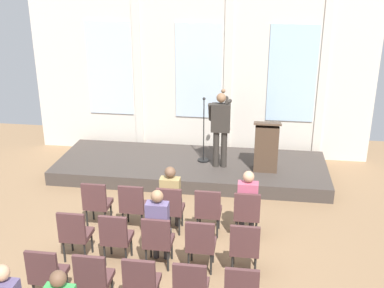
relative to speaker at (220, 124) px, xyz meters
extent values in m
plane|color=#846647|center=(-0.69, -3.69, -1.32)|extent=(13.64, 13.64, 0.00)
cube|color=silver|center=(-0.69, 1.56, 0.86)|extent=(8.59, 0.10, 4.36)
cube|color=silver|center=(-2.98, 1.50, 0.87)|extent=(1.16, 0.04, 2.37)
cube|color=silver|center=(-2.25, 1.50, 0.86)|extent=(0.20, 0.08, 4.36)
cube|color=silver|center=(-0.69, 1.50, 0.87)|extent=(1.16, 0.04, 2.37)
cube|color=silver|center=(0.04, 1.50, 0.86)|extent=(0.20, 0.08, 4.36)
cube|color=silver|center=(1.60, 1.50, 0.87)|extent=(1.16, 0.04, 2.37)
cube|color=silver|center=(2.33, 1.50, 0.86)|extent=(0.20, 0.08, 4.36)
cube|color=#3F3833|center=(-0.69, 0.16, -1.17)|extent=(6.32, 2.20, 0.31)
cylinder|color=#332D28|center=(-0.09, -0.02, -0.58)|extent=(0.14, 0.14, 0.85)
cylinder|color=#332D28|center=(0.09, -0.02, -0.58)|extent=(0.14, 0.14, 0.85)
cube|color=#332D28|center=(0.00, -0.02, 0.16)|extent=(0.42, 0.22, 0.64)
cube|color=#26663F|center=(0.00, 0.10, 0.24)|extent=(0.06, 0.01, 0.38)
sphere|color=#8C6647|center=(0.00, -0.01, 0.62)|extent=(0.21, 0.21, 0.21)
cylinder|color=#332D28|center=(-0.24, 0.06, 0.26)|extent=(0.09, 0.28, 0.45)
cylinder|color=#332D28|center=(0.15, 0.12, 0.51)|extent=(0.15, 0.36, 0.15)
cylinder|color=#332D28|center=(0.10, 0.25, 0.55)|extent=(0.11, 0.34, 0.15)
sphere|color=#8C6647|center=(0.01, 0.51, 0.64)|extent=(0.10, 0.10, 0.10)
cylinder|color=black|center=(-0.41, 0.26, -1.00)|extent=(0.28, 0.28, 0.03)
cylinder|color=black|center=(-0.41, 0.26, -0.26)|extent=(0.02, 0.02, 1.45)
sphere|color=#262626|center=(-0.41, 0.26, 0.51)|extent=(0.07, 0.07, 0.07)
cube|color=#4C3828|center=(1.04, -0.05, -0.49)|extent=(0.52, 0.40, 1.05)
cube|color=#4C3828|center=(1.04, -0.03, 0.08)|extent=(0.60, 0.48, 0.14)
cylinder|color=black|center=(-1.91, -2.25, -1.12)|extent=(0.04, 0.04, 0.40)
cylinder|color=black|center=(-2.27, -2.25, -1.12)|extent=(0.04, 0.04, 0.40)
cylinder|color=black|center=(-1.91, -2.59, -1.12)|extent=(0.04, 0.04, 0.40)
cylinder|color=black|center=(-2.27, -2.59, -1.12)|extent=(0.04, 0.04, 0.40)
cube|color=#4C2D2D|center=(-2.09, -2.42, -0.88)|extent=(0.46, 0.44, 0.08)
cube|color=#4C2D2D|center=(-2.09, -2.61, -0.61)|extent=(0.46, 0.06, 0.46)
cylinder|color=black|center=(-1.21, -2.25, -1.12)|extent=(0.04, 0.04, 0.40)
cylinder|color=black|center=(-1.57, -2.25, -1.12)|extent=(0.04, 0.04, 0.40)
cylinder|color=black|center=(-1.21, -2.59, -1.12)|extent=(0.04, 0.04, 0.40)
cylinder|color=black|center=(-1.57, -2.59, -1.12)|extent=(0.04, 0.04, 0.40)
cube|color=#4C2D2D|center=(-1.39, -2.42, -0.88)|extent=(0.46, 0.44, 0.08)
cube|color=#4C2D2D|center=(-1.39, -2.61, -0.61)|extent=(0.46, 0.06, 0.46)
cylinder|color=black|center=(-0.51, -2.25, -1.12)|extent=(0.04, 0.04, 0.40)
cylinder|color=black|center=(-0.87, -2.25, -1.12)|extent=(0.04, 0.04, 0.40)
cylinder|color=black|center=(-0.51, -2.59, -1.12)|extent=(0.04, 0.04, 0.40)
cylinder|color=black|center=(-0.87, -2.59, -1.12)|extent=(0.04, 0.04, 0.40)
cube|color=#4C2D2D|center=(-0.69, -2.42, -0.88)|extent=(0.46, 0.44, 0.08)
cube|color=#4C2D2D|center=(-0.69, -2.61, -0.61)|extent=(0.46, 0.06, 0.46)
cylinder|color=#2D2D33|center=(-0.78, -2.24, -1.10)|extent=(0.10, 0.10, 0.44)
cylinder|color=#2D2D33|center=(-0.60, -2.24, -1.10)|extent=(0.10, 0.10, 0.44)
cube|color=#2D2D33|center=(-0.69, -2.36, -0.82)|extent=(0.34, 0.36, 0.12)
cube|color=#997F4C|center=(-0.69, -2.47, -0.50)|extent=(0.36, 0.20, 0.53)
sphere|color=brown|center=(-0.69, -2.45, -0.13)|extent=(0.20, 0.20, 0.20)
cylinder|color=black|center=(0.18, -2.25, -1.12)|extent=(0.04, 0.04, 0.40)
cylinder|color=black|center=(-0.18, -2.25, -1.12)|extent=(0.04, 0.04, 0.40)
cylinder|color=black|center=(0.18, -2.59, -1.12)|extent=(0.04, 0.04, 0.40)
cylinder|color=black|center=(-0.18, -2.59, -1.12)|extent=(0.04, 0.04, 0.40)
cube|color=#4C2D2D|center=(0.00, -2.42, -0.88)|extent=(0.46, 0.44, 0.08)
cube|color=#4C2D2D|center=(0.00, -2.61, -0.61)|extent=(0.46, 0.06, 0.46)
cylinder|color=black|center=(0.88, -2.25, -1.12)|extent=(0.04, 0.04, 0.40)
cylinder|color=black|center=(0.52, -2.25, -1.12)|extent=(0.04, 0.04, 0.40)
cylinder|color=black|center=(0.88, -2.59, -1.12)|extent=(0.04, 0.04, 0.40)
cylinder|color=black|center=(0.52, -2.59, -1.12)|extent=(0.04, 0.04, 0.40)
cube|color=#4C2D2D|center=(0.70, -2.42, -0.88)|extent=(0.46, 0.44, 0.08)
cube|color=#4C2D2D|center=(0.70, -2.61, -0.61)|extent=(0.46, 0.06, 0.46)
cylinder|color=#2D2D33|center=(0.61, -2.24, -1.10)|extent=(0.10, 0.10, 0.44)
cylinder|color=#2D2D33|center=(0.79, -2.24, -1.10)|extent=(0.10, 0.10, 0.44)
cube|color=#2D2D33|center=(0.70, -2.36, -0.82)|extent=(0.34, 0.36, 0.12)
cube|color=#B24C66|center=(0.70, -2.47, -0.50)|extent=(0.36, 0.20, 0.53)
sphere|color=tan|center=(0.70, -2.45, -0.12)|extent=(0.20, 0.20, 0.20)
cylinder|color=black|center=(-1.91, -3.34, -1.12)|extent=(0.04, 0.04, 0.40)
cylinder|color=black|center=(-2.27, -3.34, -1.12)|extent=(0.04, 0.04, 0.40)
cylinder|color=black|center=(-1.91, -3.68, -1.12)|extent=(0.04, 0.04, 0.40)
cylinder|color=black|center=(-2.27, -3.68, -1.12)|extent=(0.04, 0.04, 0.40)
cube|color=#4C2D2D|center=(-2.09, -3.51, -0.88)|extent=(0.46, 0.44, 0.08)
cube|color=#4C2D2D|center=(-2.09, -3.70, -0.61)|extent=(0.46, 0.06, 0.46)
cylinder|color=black|center=(-1.21, -3.34, -1.12)|extent=(0.04, 0.04, 0.40)
cylinder|color=black|center=(-1.57, -3.34, -1.12)|extent=(0.04, 0.04, 0.40)
cylinder|color=black|center=(-1.21, -3.68, -1.12)|extent=(0.04, 0.04, 0.40)
cylinder|color=black|center=(-1.57, -3.68, -1.12)|extent=(0.04, 0.04, 0.40)
cube|color=#4C2D2D|center=(-1.39, -3.51, -0.88)|extent=(0.46, 0.44, 0.08)
cube|color=#4C2D2D|center=(-1.39, -3.70, -0.61)|extent=(0.46, 0.06, 0.46)
cylinder|color=black|center=(-0.51, -3.34, -1.12)|extent=(0.04, 0.04, 0.40)
cylinder|color=black|center=(-0.87, -3.34, -1.12)|extent=(0.04, 0.04, 0.40)
cylinder|color=black|center=(-0.51, -3.68, -1.12)|extent=(0.04, 0.04, 0.40)
cylinder|color=black|center=(-0.87, -3.68, -1.12)|extent=(0.04, 0.04, 0.40)
cube|color=#4C2D2D|center=(-0.69, -3.51, -0.88)|extent=(0.46, 0.44, 0.08)
cube|color=#4C2D2D|center=(-0.69, -3.70, -0.61)|extent=(0.46, 0.06, 0.46)
cylinder|color=#2D2D33|center=(-0.78, -3.33, -1.10)|extent=(0.10, 0.10, 0.44)
cylinder|color=#2D2D33|center=(-0.60, -3.33, -1.10)|extent=(0.10, 0.10, 0.44)
cube|color=#2D2D33|center=(-0.69, -3.45, -0.82)|extent=(0.34, 0.36, 0.12)
cube|color=#594C72|center=(-0.69, -3.56, -0.46)|extent=(0.36, 0.20, 0.60)
sphere|color=#8C6647|center=(-0.69, -3.54, -0.05)|extent=(0.20, 0.20, 0.20)
cylinder|color=black|center=(0.18, -3.34, -1.12)|extent=(0.04, 0.04, 0.40)
cylinder|color=black|center=(-0.18, -3.34, -1.12)|extent=(0.04, 0.04, 0.40)
cylinder|color=black|center=(0.18, -3.68, -1.12)|extent=(0.04, 0.04, 0.40)
cylinder|color=black|center=(-0.18, -3.68, -1.12)|extent=(0.04, 0.04, 0.40)
cube|color=#4C2D2D|center=(0.00, -3.51, -0.88)|extent=(0.46, 0.44, 0.08)
cube|color=#4C2D2D|center=(0.00, -3.70, -0.61)|extent=(0.46, 0.06, 0.46)
cylinder|color=black|center=(0.88, -3.34, -1.12)|extent=(0.04, 0.04, 0.40)
cylinder|color=black|center=(0.52, -3.34, -1.12)|extent=(0.04, 0.04, 0.40)
cylinder|color=black|center=(0.88, -3.68, -1.12)|extent=(0.04, 0.04, 0.40)
cylinder|color=black|center=(0.52, -3.68, -1.12)|extent=(0.04, 0.04, 0.40)
cube|color=#4C2D2D|center=(0.70, -3.51, -0.88)|extent=(0.46, 0.44, 0.08)
cube|color=#4C2D2D|center=(0.70, -3.70, -0.61)|extent=(0.46, 0.06, 0.46)
cylinder|color=black|center=(-1.91, -4.43, -1.12)|extent=(0.04, 0.04, 0.40)
cylinder|color=black|center=(-2.27, -4.43, -1.12)|extent=(0.04, 0.04, 0.40)
cube|color=#4C2D2D|center=(-2.09, -4.60, -0.88)|extent=(0.46, 0.44, 0.08)
cube|color=#4C2D2D|center=(-2.09, -4.79, -0.61)|extent=(0.46, 0.06, 0.46)
cylinder|color=black|center=(-1.21, -4.43, -1.12)|extent=(0.04, 0.04, 0.40)
cylinder|color=black|center=(-1.57, -4.43, -1.12)|extent=(0.04, 0.04, 0.40)
cube|color=#4C2D2D|center=(-1.39, -4.60, -0.88)|extent=(0.46, 0.44, 0.08)
cube|color=#4C2D2D|center=(-1.39, -4.79, -0.61)|extent=(0.46, 0.06, 0.46)
cylinder|color=black|center=(-0.87, -4.43, -1.12)|extent=(0.04, 0.04, 0.40)
cube|color=#4C2D2D|center=(-0.69, -4.60, -0.88)|extent=(0.46, 0.44, 0.08)
cube|color=#4C2D2D|center=(-0.69, -4.79, -0.61)|extent=(0.46, 0.06, 0.46)
cube|color=#4C2D2D|center=(0.00, -4.60, -0.88)|extent=(0.46, 0.44, 0.08)
cube|color=#4C2D2D|center=(0.00, -4.79, -0.61)|extent=(0.46, 0.06, 0.46)
cube|color=#4C2D2D|center=(0.70, -4.79, -0.61)|extent=(0.46, 0.06, 0.46)
sphere|color=tan|center=(-2.09, -5.73, -0.05)|extent=(0.20, 0.20, 0.20)
sphere|color=brown|center=(-1.39, -5.73, -0.06)|extent=(0.20, 0.20, 0.20)
camera|label=1|loc=(0.78, -9.98, 3.31)|focal=44.00mm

